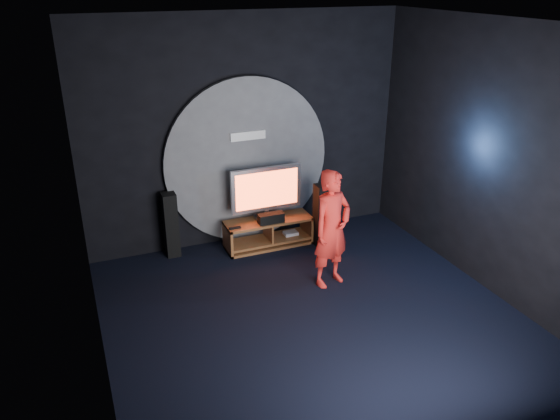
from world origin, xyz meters
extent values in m
plane|color=black|center=(0.00, 0.00, 0.00)|extent=(5.00, 5.00, 0.00)
cube|color=black|center=(0.00, 2.50, 1.75)|extent=(5.00, 0.04, 3.50)
cube|color=black|center=(0.00, -2.50, 1.75)|extent=(5.00, 0.04, 3.50)
cube|color=black|center=(-2.50, 0.00, 1.75)|extent=(0.04, 5.00, 3.50)
cube|color=black|center=(2.50, 0.00, 1.75)|extent=(0.04, 5.00, 3.50)
cube|color=black|center=(0.00, 0.00, 3.50)|extent=(5.00, 5.00, 0.01)
cylinder|color=#515156|center=(0.00, 2.44, 1.30)|extent=(2.60, 0.08, 2.60)
cube|color=white|center=(0.00, 2.39, 1.72)|extent=(0.55, 0.03, 0.13)
cube|color=#97512E|center=(0.18, 2.05, 0.43)|extent=(1.37, 0.45, 0.04)
cube|color=#97512E|center=(0.18, 2.05, 0.10)|extent=(1.33, 0.42, 0.04)
cube|color=#97512E|center=(-0.48, 2.05, 0.23)|extent=(0.04, 0.45, 0.45)
cube|color=#97512E|center=(0.85, 2.05, 0.23)|extent=(0.04, 0.45, 0.45)
cube|color=#97512E|center=(0.18, 2.05, 0.27)|extent=(0.03, 0.40, 0.29)
cube|color=#97512E|center=(0.18, 2.05, 0.02)|extent=(1.37, 0.45, 0.04)
cube|color=silver|center=(0.56, 2.05, 0.14)|extent=(0.22, 0.16, 0.05)
cube|color=#B8B8C0|center=(0.18, 2.12, 0.47)|extent=(0.36, 0.22, 0.04)
cylinder|color=#B8B8C0|center=(0.18, 2.12, 0.54)|extent=(0.07, 0.07, 0.10)
cube|color=#B8B8C0|center=(0.18, 2.12, 0.94)|extent=(1.12, 0.06, 0.69)
cube|color=#F64B22|center=(0.18, 2.09, 0.94)|extent=(1.00, 0.01, 0.57)
cube|color=black|center=(0.18, 1.93, 0.53)|extent=(0.40, 0.15, 0.15)
cube|color=black|center=(-0.40, 1.93, 0.46)|extent=(0.18, 0.05, 0.02)
cube|color=black|center=(-1.28, 2.31, 0.50)|extent=(0.20, 0.22, 1.01)
cube|color=black|center=(0.96, 1.78, 0.50)|extent=(0.20, 0.22, 1.01)
cube|color=black|center=(1.03, 1.69, 0.16)|extent=(0.29, 0.29, 0.32)
imported|color=red|center=(0.58, 0.68, 0.82)|extent=(0.69, 0.55, 1.65)
camera|label=1|loc=(-2.54, -5.15, 3.97)|focal=35.00mm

